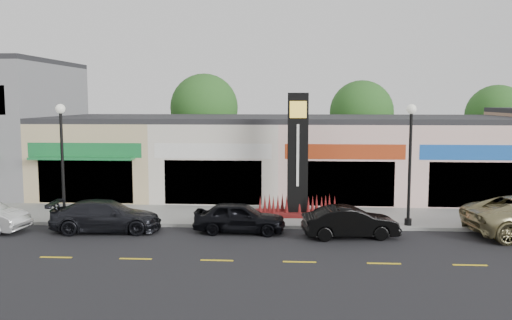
# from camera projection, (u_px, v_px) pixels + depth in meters

# --- Properties ---
(ground) EXTENTS (120.00, 120.00, 0.00)m
(ground) POSITION_uv_depth(u_px,v_px,m) (227.00, 239.00, 22.63)
(ground) COLOR black
(ground) RESTS_ON ground
(sidewalk) EXTENTS (52.00, 4.30, 0.15)m
(sidewalk) POSITION_uv_depth(u_px,v_px,m) (237.00, 216.00, 26.94)
(sidewalk) COLOR gray
(sidewalk) RESTS_ON ground
(curb) EXTENTS (52.00, 0.20, 0.15)m
(curb) POSITION_uv_depth(u_px,v_px,m) (232.00, 226.00, 24.70)
(curb) COLOR gray
(curb) RESTS_ON ground
(shop_beige) EXTENTS (7.00, 10.85, 4.80)m
(shop_beige) POSITION_uv_depth(u_px,v_px,m) (114.00, 154.00, 34.27)
(shop_beige) COLOR tan
(shop_beige) RESTS_ON ground
(shop_cream) EXTENTS (7.00, 10.01, 4.80)m
(shop_cream) POSITION_uv_depth(u_px,v_px,m) (224.00, 155.00, 33.84)
(shop_cream) COLOR beige
(shop_cream) RESTS_ON ground
(shop_pink_w) EXTENTS (7.00, 10.01, 4.80)m
(shop_pink_w) POSITION_uv_depth(u_px,v_px,m) (337.00, 155.00, 33.40)
(shop_pink_w) COLOR beige
(shop_pink_w) RESTS_ON ground
(shop_pink_e) EXTENTS (7.00, 10.01, 4.80)m
(shop_pink_e) POSITION_uv_depth(u_px,v_px,m) (452.00, 156.00, 32.95)
(shop_pink_e) COLOR beige
(shop_pink_e) RESTS_ON ground
(tree_rear_west) EXTENTS (5.20, 5.20, 7.83)m
(tree_rear_west) POSITION_uv_depth(u_px,v_px,m) (204.00, 108.00, 41.65)
(tree_rear_west) COLOR #382619
(tree_rear_west) RESTS_ON ground
(tree_rear_mid) EXTENTS (4.80, 4.80, 7.29)m
(tree_rear_mid) POSITION_uv_depth(u_px,v_px,m) (362.00, 112.00, 40.93)
(tree_rear_mid) COLOR #382619
(tree_rear_mid) RESTS_ON ground
(tree_rear_east) EXTENTS (4.60, 4.60, 6.94)m
(tree_rear_east) POSITION_uv_depth(u_px,v_px,m) (497.00, 116.00, 40.32)
(tree_rear_east) COLOR #382619
(tree_rear_east) RESTS_ON ground
(lamp_west_near) EXTENTS (0.44, 0.44, 5.47)m
(lamp_west_near) POSITION_uv_depth(u_px,v_px,m) (62.00, 150.00, 25.23)
(lamp_west_near) COLOR black
(lamp_west_near) RESTS_ON sidewalk
(lamp_east_near) EXTENTS (0.44, 0.44, 5.47)m
(lamp_east_near) POSITION_uv_depth(u_px,v_px,m) (410.00, 152.00, 24.22)
(lamp_east_near) COLOR black
(lamp_east_near) RESTS_ON sidewalk
(pylon_sign) EXTENTS (4.20, 1.30, 6.00)m
(pylon_sign) POSITION_uv_depth(u_px,v_px,m) (298.00, 173.00, 26.35)
(pylon_sign) COLOR #530E15
(pylon_sign) RESTS_ON sidewalk
(car_dark_sedan) EXTENTS (2.35, 4.95, 1.40)m
(car_dark_sedan) POSITION_uv_depth(u_px,v_px,m) (106.00, 216.00, 23.93)
(car_dark_sedan) COLOR black
(car_dark_sedan) RESTS_ON ground
(car_black_sedan) EXTENTS (1.74, 4.05, 1.36)m
(car_black_sedan) POSITION_uv_depth(u_px,v_px,m) (240.00, 217.00, 23.74)
(car_black_sedan) COLOR black
(car_black_sedan) RESTS_ON ground
(car_black_conv) EXTENTS (1.95, 4.17, 1.32)m
(car_black_conv) POSITION_uv_depth(u_px,v_px,m) (350.00, 222.00, 22.88)
(car_black_conv) COLOR black
(car_black_conv) RESTS_ON ground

